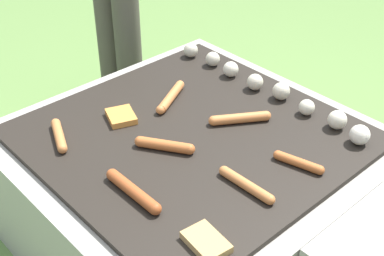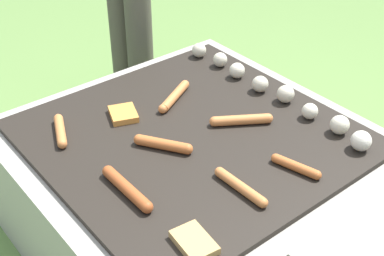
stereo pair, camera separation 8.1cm
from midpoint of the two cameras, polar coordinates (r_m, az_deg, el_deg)
The scene contains 12 objects.
ground_plane at distance 1.88m, azimuth 1.25°, elevation -11.47°, with size 14.00×14.00×0.00m, color #608442.
grill at distance 1.74m, azimuth 1.34°, elevation -6.53°, with size 0.99×0.99×0.43m.
sausage_front_center at distance 1.63m, azimuth -12.51°, elevation -0.32°, with size 0.16×0.08×0.03m.
sausage_back_right at distance 1.75m, azimuth -0.53°, elevation 3.42°, with size 0.11×0.18×0.03m.
sausage_back_center at distance 1.40m, azimuth 6.85°, elevation -6.28°, with size 0.19×0.03×0.03m.
sausage_mid_right at distance 1.53m, azimuth -1.61°, elevation -1.77°, with size 0.16×0.11×0.03m.
sausage_back_left at distance 1.64m, azimuth 6.68°, elevation 0.84°, with size 0.12×0.17×0.03m.
sausage_front_left at distance 1.49m, azimuth 12.55°, elevation -4.05°, with size 0.15×0.06×0.03m.
sausage_mid_left at distance 1.38m, azimuth -5.31°, elevation -6.48°, with size 0.21×0.03×0.03m.
bread_slice_center at distance 1.25m, azimuth 2.12°, elevation -12.14°, with size 0.12×0.09×0.02m.
bread_slice_left at distance 1.68m, azimuth -5.98°, elevation 1.46°, with size 0.12×0.11×0.02m.
mushroom_row at distance 1.78m, azimuth 10.32°, elevation 3.78°, with size 0.80×0.09×0.06m.
Camera 2 is at (1.02, -0.82, 1.36)m, focal length 50.00 mm.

